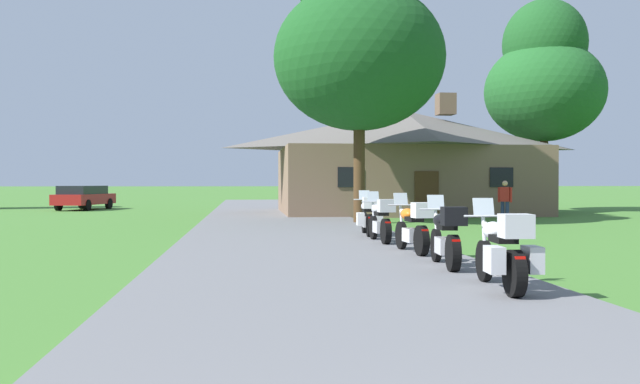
{
  "coord_description": "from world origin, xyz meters",
  "views": [
    {
      "loc": [
        -1.42,
        -1.54,
        1.6
      ],
      "look_at": [
        1.18,
        21.96,
        1.26
      ],
      "focal_mm": 37.59,
      "sensor_mm": 36.0,
      "label": 1
    }
  ],
  "objects_px": {
    "motorcycle_white_nearest_to_camera": "(504,253)",
    "motorcycle_black_second_in_row": "(446,237)",
    "tree_right_of_lodge": "(544,77)",
    "tree_by_lodge_front": "(359,37)",
    "motorcycle_silver_fourth_in_row": "(381,220)",
    "parked_red_suv_far_left": "(84,196)",
    "bystander_red_shirt_near_lodge": "(505,200)",
    "motorcycle_orange_third_in_row": "(413,227)",
    "motorcycle_silver_farthest_in_row": "(368,217)"
  },
  "relations": [
    {
      "from": "bystander_red_shirt_near_lodge",
      "to": "tree_by_lodge_front",
      "type": "distance_m",
      "value": 8.42
    },
    {
      "from": "motorcycle_white_nearest_to_camera",
      "to": "parked_red_suv_far_left",
      "type": "distance_m",
      "value": 33.66
    },
    {
      "from": "motorcycle_silver_fourth_in_row",
      "to": "motorcycle_black_second_in_row",
      "type": "bearing_deg",
      "value": -89.92
    },
    {
      "from": "motorcycle_black_second_in_row",
      "to": "tree_right_of_lodge",
      "type": "bearing_deg",
      "value": 66.2
    },
    {
      "from": "motorcycle_silver_farthest_in_row",
      "to": "motorcycle_orange_third_in_row",
      "type": "bearing_deg",
      "value": -84.8
    },
    {
      "from": "motorcycle_black_second_in_row",
      "to": "bystander_red_shirt_near_lodge",
      "type": "relative_size",
      "value": 1.25
    },
    {
      "from": "motorcycle_white_nearest_to_camera",
      "to": "tree_right_of_lodge",
      "type": "distance_m",
      "value": 30.18
    },
    {
      "from": "tree_right_of_lodge",
      "to": "tree_by_lodge_front",
      "type": "relative_size",
      "value": 1.02
    },
    {
      "from": "motorcycle_silver_farthest_in_row",
      "to": "tree_right_of_lodge",
      "type": "xyz_separation_m",
      "value": [
        12.94,
        16.42,
        6.82
      ]
    },
    {
      "from": "bystander_red_shirt_near_lodge",
      "to": "motorcycle_orange_third_in_row",
      "type": "bearing_deg",
      "value": 95.12
    },
    {
      "from": "motorcycle_orange_third_in_row",
      "to": "motorcycle_silver_fourth_in_row",
      "type": "relative_size",
      "value": 1.0
    },
    {
      "from": "motorcycle_orange_third_in_row",
      "to": "bystander_red_shirt_near_lodge",
      "type": "relative_size",
      "value": 1.25
    },
    {
      "from": "motorcycle_silver_farthest_in_row",
      "to": "tree_right_of_lodge",
      "type": "bearing_deg",
      "value": 55.75
    },
    {
      "from": "motorcycle_orange_third_in_row",
      "to": "bystander_red_shirt_near_lodge",
      "type": "xyz_separation_m",
      "value": [
        6.34,
        10.67,
        0.31
      ]
    },
    {
      "from": "motorcycle_black_second_in_row",
      "to": "motorcycle_silver_fourth_in_row",
      "type": "relative_size",
      "value": 1.0
    },
    {
      "from": "parked_red_suv_far_left",
      "to": "tree_by_lodge_front",
      "type": "bearing_deg",
      "value": -34.16
    },
    {
      "from": "motorcycle_white_nearest_to_camera",
      "to": "motorcycle_silver_fourth_in_row",
      "type": "relative_size",
      "value": 1.0
    },
    {
      "from": "motorcycle_silver_fourth_in_row",
      "to": "parked_red_suv_far_left",
      "type": "relative_size",
      "value": 0.43
    },
    {
      "from": "motorcycle_white_nearest_to_camera",
      "to": "tree_by_lodge_front",
      "type": "bearing_deg",
      "value": 91.67
    },
    {
      "from": "motorcycle_white_nearest_to_camera",
      "to": "bystander_red_shirt_near_lodge",
      "type": "height_order",
      "value": "bystander_red_shirt_near_lodge"
    },
    {
      "from": "motorcycle_white_nearest_to_camera",
      "to": "bystander_red_shirt_near_lodge",
      "type": "xyz_separation_m",
      "value": [
        6.34,
        15.83,
        0.32
      ]
    },
    {
      "from": "tree_right_of_lodge",
      "to": "tree_by_lodge_front",
      "type": "bearing_deg",
      "value": -140.29
    },
    {
      "from": "motorcycle_silver_fourth_in_row",
      "to": "motorcycle_orange_third_in_row",
      "type": "bearing_deg",
      "value": -88.03
    },
    {
      "from": "motorcycle_black_second_in_row",
      "to": "tree_by_lodge_front",
      "type": "bearing_deg",
      "value": 91.51
    },
    {
      "from": "tree_right_of_lodge",
      "to": "tree_by_lodge_front",
      "type": "height_order",
      "value": "tree_right_of_lodge"
    },
    {
      "from": "motorcycle_orange_third_in_row",
      "to": "tree_right_of_lodge",
      "type": "distance_m",
      "value": 25.78
    },
    {
      "from": "motorcycle_black_second_in_row",
      "to": "tree_right_of_lodge",
      "type": "distance_m",
      "value": 27.86
    },
    {
      "from": "motorcycle_white_nearest_to_camera",
      "to": "parked_red_suv_far_left",
      "type": "relative_size",
      "value": 0.43
    },
    {
      "from": "motorcycle_silver_fourth_in_row",
      "to": "tree_by_lodge_front",
      "type": "distance_m",
      "value": 10.81
    },
    {
      "from": "parked_red_suv_far_left",
      "to": "tree_right_of_lodge",
      "type": "bearing_deg",
      "value": 2.65
    },
    {
      "from": "motorcycle_silver_farthest_in_row",
      "to": "parked_red_suv_far_left",
      "type": "distance_m",
      "value": 24.66
    },
    {
      "from": "motorcycle_white_nearest_to_camera",
      "to": "motorcycle_black_second_in_row",
      "type": "xyz_separation_m",
      "value": [
        -0.01,
        2.69,
        0.01
      ]
    },
    {
      "from": "bystander_red_shirt_near_lodge",
      "to": "motorcycle_white_nearest_to_camera",
      "type": "bearing_deg",
      "value": 104.0
    },
    {
      "from": "motorcycle_silver_farthest_in_row",
      "to": "tree_by_lodge_front",
      "type": "bearing_deg",
      "value": 86.58
    },
    {
      "from": "motorcycle_orange_third_in_row",
      "to": "parked_red_suv_far_left",
      "type": "distance_m",
      "value": 28.97
    },
    {
      "from": "motorcycle_white_nearest_to_camera",
      "to": "tree_by_lodge_front",
      "type": "distance_m",
      "value": 17.68
    },
    {
      "from": "motorcycle_black_second_in_row",
      "to": "motorcycle_silver_farthest_in_row",
      "type": "distance_m",
      "value": 7.34
    },
    {
      "from": "motorcycle_silver_farthest_in_row",
      "to": "motorcycle_silver_fourth_in_row",
      "type": "bearing_deg",
      "value": -87.72
    },
    {
      "from": "motorcycle_orange_third_in_row",
      "to": "motorcycle_silver_fourth_in_row",
      "type": "distance_m",
      "value": 2.7
    },
    {
      "from": "tree_by_lodge_front",
      "to": "bystander_red_shirt_near_lodge",
      "type": "bearing_deg",
      "value": -5.77
    },
    {
      "from": "motorcycle_orange_third_in_row",
      "to": "motorcycle_silver_farthest_in_row",
      "type": "bearing_deg",
      "value": 87.42
    },
    {
      "from": "motorcycle_white_nearest_to_camera",
      "to": "motorcycle_silver_farthest_in_row",
      "type": "xyz_separation_m",
      "value": [
        -0.1,
        10.03,
        0.0
      ]
    },
    {
      "from": "motorcycle_silver_farthest_in_row",
      "to": "tree_by_lodge_front",
      "type": "xyz_separation_m",
      "value": [
        0.83,
        6.37,
        6.58
      ]
    },
    {
      "from": "motorcycle_black_second_in_row",
      "to": "motorcycle_orange_third_in_row",
      "type": "height_order",
      "value": "same"
    },
    {
      "from": "motorcycle_white_nearest_to_camera",
      "to": "motorcycle_black_second_in_row",
      "type": "height_order",
      "value": "same"
    },
    {
      "from": "motorcycle_black_second_in_row",
      "to": "tree_by_lodge_front",
      "type": "xyz_separation_m",
      "value": [
        0.74,
        13.7,
        6.56
      ]
    },
    {
      "from": "tree_right_of_lodge",
      "to": "parked_red_suv_far_left",
      "type": "distance_m",
      "value": 27.06
    },
    {
      "from": "motorcycle_silver_fourth_in_row",
      "to": "bystander_red_shirt_near_lodge",
      "type": "distance_m",
      "value": 10.29
    },
    {
      "from": "motorcycle_silver_farthest_in_row",
      "to": "tree_by_lodge_front",
      "type": "distance_m",
      "value": 9.19
    },
    {
      "from": "motorcycle_silver_fourth_in_row",
      "to": "tree_by_lodge_front",
      "type": "height_order",
      "value": "tree_by_lodge_front"
    }
  ]
}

